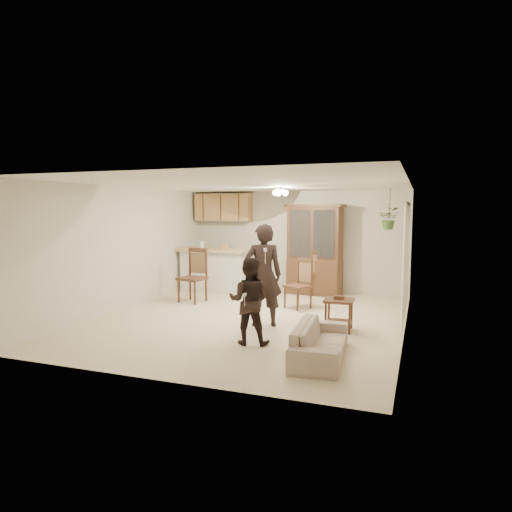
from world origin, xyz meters
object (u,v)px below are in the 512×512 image
(china_hutch, at_px, (315,250))
(chair_hutch_right, at_px, (317,282))
(sofa, at_px, (320,332))
(chair_bar, at_px, (192,287))
(child, at_px, (249,300))
(adult, at_px, (263,275))
(chair_hutch_left, at_px, (298,294))
(side_table, at_px, (339,314))

(china_hutch, bearing_deg, chair_hutch_right, 0.48)
(sofa, distance_m, chair_bar, 4.47)
(sofa, distance_m, child, 1.24)
(sofa, xyz_separation_m, child, (-1.16, 0.30, 0.31))
(adult, bearing_deg, chair_bar, -56.85)
(adult, xyz_separation_m, chair_hutch_right, (0.25, 3.24, -0.59))
(chair_hutch_left, bearing_deg, adult, -66.19)
(china_hutch, height_order, side_table, china_hutch)
(side_table, bearing_deg, china_hutch, 109.89)
(child, relative_size, side_table, 2.26)
(child, relative_size, chair_hutch_right, 1.23)
(chair_hutch_left, xyz_separation_m, chair_hutch_right, (0.04, 1.66, 0.02))
(chair_hutch_left, relative_size, chair_hutch_right, 0.94)
(child, height_order, china_hutch, china_hutch)
(sofa, xyz_separation_m, chair_hutch_left, (-1.11, 2.99, -0.07))
(sofa, relative_size, side_table, 3.14)
(chair_bar, bearing_deg, chair_hutch_left, 11.57)
(side_table, xyz_separation_m, chair_bar, (-3.46, 1.30, 0.05))
(chair_bar, bearing_deg, china_hutch, 45.72)
(china_hutch, xyz_separation_m, side_table, (1.13, -3.13, -0.79))
(adult, relative_size, chair_bar, 1.52)
(china_hutch, relative_size, chair_hutch_right, 1.97)
(china_hutch, xyz_separation_m, chair_hutch_right, (0.07, -0.01, -0.76))
(sofa, bearing_deg, child, 70.80)
(side_table, xyz_separation_m, chair_hutch_left, (-1.10, 1.46, 0.01))
(sofa, bearing_deg, china_hutch, 9.06)
(sofa, height_order, chair_hutch_right, chair_hutch_right)
(sofa, bearing_deg, adult, 38.50)
(chair_hutch_left, bearing_deg, child, -59.79)
(chair_hutch_right, bearing_deg, chair_hutch_left, 60.99)
(sofa, xyz_separation_m, side_table, (-0.01, 1.53, -0.09))
(china_hutch, distance_m, chair_hutch_right, 0.76)
(china_hutch, height_order, chair_bar, china_hutch)
(adult, distance_m, side_table, 1.45)
(adult, distance_m, chair_hutch_right, 3.30)
(china_hutch, bearing_deg, adult, -87.10)
(adult, relative_size, china_hutch, 0.83)
(child, height_order, side_table, child)
(adult, bearing_deg, chair_hutch_right, -117.94)
(child, bearing_deg, adult, -90.53)
(china_hutch, bearing_deg, sofa, -70.21)
(adult, xyz_separation_m, side_table, (1.31, 0.12, -0.62))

